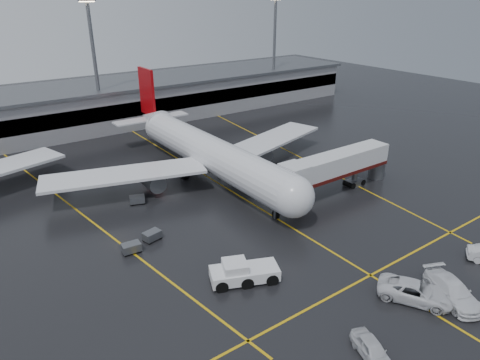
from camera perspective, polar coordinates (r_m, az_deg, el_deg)
ground at (r=60.29m, az=0.44°, el=-2.43°), size 220.00×220.00×0.00m
apron_line_centre at (r=60.28m, az=0.44°, el=-2.42°), size 0.25×90.00×0.02m
apron_line_stop at (r=46.79m, az=16.85°, el=-11.93°), size 60.00×0.25×0.02m
apron_line_left at (r=61.10m, az=-20.77°, el=-3.70°), size 9.99×69.35×0.02m
apron_line_right at (r=78.00m, az=6.84°, el=3.57°), size 7.57×69.64×0.02m
terminal at (r=99.62m, az=-16.23°, el=9.78°), size 122.00×19.00×8.60m
light_mast_mid at (r=90.73m, az=-18.65°, el=14.79°), size 3.00×1.20×25.45m
light_mast_right at (r=112.62m, az=4.56°, el=17.36°), size 3.00×1.20×25.45m
main_airliner at (r=66.14m, az=-4.50°, el=3.85°), size 48.80×45.60×14.10m
jet_bridge at (r=62.07m, az=12.67°, el=1.71°), size 19.90×3.40×6.05m
pushback_tractor at (r=43.59m, az=0.33°, el=-12.13°), size 7.26×5.11×2.41m
belt_loader at (r=59.72m, az=8.07°, el=-2.35°), size 3.88×2.53×2.28m
service_van_a at (r=44.35m, az=22.12°, el=-13.48°), size 6.04×7.40×1.87m
service_van_b at (r=45.80m, az=26.26°, el=-12.99°), size 5.07×7.08×1.90m
service_van_d at (r=37.62m, az=17.05°, el=-20.64°), size 3.19×4.83×1.53m
baggage_cart_a at (r=51.26m, az=-11.53°, el=-7.16°), size 2.24×1.71×1.12m
baggage_cart_b at (r=49.50m, az=-14.15°, el=-8.63°), size 2.11×1.48×1.12m
baggage_cart_c at (r=60.20m, az=-13.41°, el=-2.50°), size 2.32×1.89×1.12m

